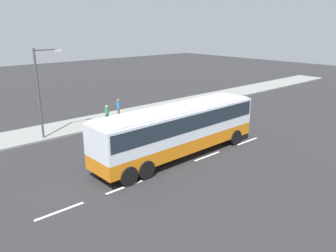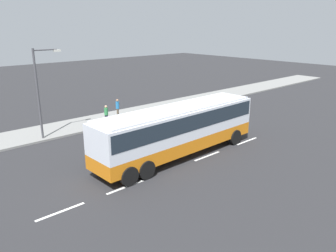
% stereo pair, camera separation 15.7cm
% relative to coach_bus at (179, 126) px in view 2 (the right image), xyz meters
% --- Properties ---
extents(ground_plane, '(120.00, 120.00, 0.00)m').
position_rel_coach_bus_xyz_m(ground_plane, '(0.30, 0.80, -2.07)').
color(ground_plane, '#28282B').
extents(sidewalk_curb, '(80.00, 4.00, 0.15)m').
position_rel_coach_bus_xyz_m(sidewalk_curb, '(0.30, 10.67, -2.00)').
color(sidewalk_curb, gray).
rests_on(sidewalk_curb, ground_plane).
extents(lane_centreline, '(23.48, 0.16, 0.01)m').
position_rel_coach_bus_xyz_m(lane_centreline, '(-4.42, -1.33, -2.07)').
color(lane_centreline, white).
rests_on(lane_centreline, ground_plane).
extents(coach_bus, '(12.36, 2.92, 3.33)m').
position_rel_coach_bus_xyz_m(coach_bus, '(0.00, 0.00, 0.00)').
color(coach_bus, orange).
rests_on(coach_bus, ground_plane).
extents(pedestrian_near_curb, '(0.32, 0.32, 1.66)m').
position_rel_coach_bus_xyz_m(pedestrian_near_curb, '(0.12, 9.10, -0.96)').
color(pedestrian_near_curb, '#38334C').
rests_on(pedestrian_near_curb, sidewalk_curb).
extents(pedestrian_at_crossing, '(0.32, 0.32, 1.73)m').
position_rel_coach_bus_xyz_m(pedestrian_at_crossing, '(2.04, 10.26, -0.92)').
color(pedestrian_at_crossing, brown).
rests_on(pedestrian_at_crossing, sidewalk_curb).
extents(street_lamp, '(2.08, 0.24, 6.64)m').
position_rel_coach_bus_xyz_m(street_lamp, '(-5.21, 9.19, 1.95)').
color(street_lamp, '#47474C').
rests_on(street_lamp, sidewalk_curb).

